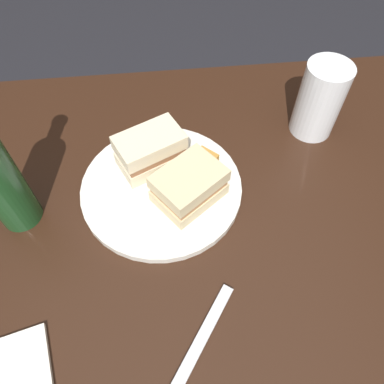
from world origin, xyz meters
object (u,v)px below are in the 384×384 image
at_px(sandwich_half_left, 189,186).
at_px(fork, 199,344).
at_px(pint_glass, 318,104).
at_px(napkin, 6,372).
at_px(plate, 162,188).
at_px(sandwich_half_right, 150,150).

bearing_deg(sandwich_half_left, fork, -92.53).
height_order(sandwich_half_left, pint_glass, pint_glass).
xyz_separation_m(sandwich_half_left, napkin, (-0.26, -0.24, -0.04)).
bearing_deg(napkin, pint_glass, 36.86).
bearing_deg(sandwich_half_left, napkin, -137.44).
distance_m(plate, fork, 0.26).
relative_size(plate, sandwich_half_right, 2.13).
distance_m(sandwich_half_left, fork, 0.24).
relative_size(sandwich_half_right, fork, 0.72).
relative_size(sandwich_half_left, fork, 0.74).
distance_m(sandwich_half_right, pint_glass, 0.32).
bearing_deg(fork, pint_glass, 0.51).
height_order(sandwich_half_right, napkin, sandwich_half_right).
bearing_deg(napkin, sandwich_half_right, 57.45).
distance_m(plate, sandwich_half_left, 0.06).
height_order(pint_glass, fork, pint_glass).
bearing_deg(plate, napkin, -128.99).
bearing_deg(sandwich_half_right, sandwich_half_left, -53.31).
bearing_deg(pint_glass, sandwich_half_left, -150.11).
bearing_deg(pint_glass, napkin, -143.14).
bearing_deg(sandwich_half_left, plate, 148.87).
bearing_deg(pint_glass, plate, -158.39).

